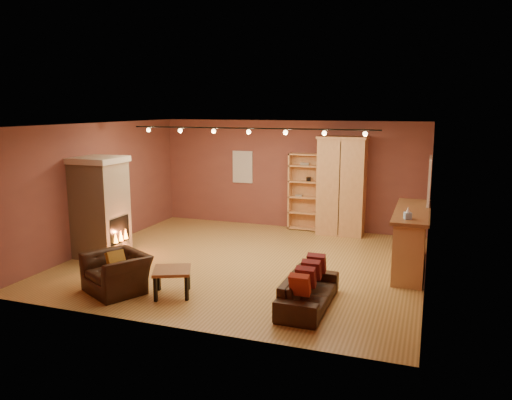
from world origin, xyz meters
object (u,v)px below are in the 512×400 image
at_px(fireplace, 101,207).
at_px(armchair, 116,266).
at_px(bookcase, 305,191).
at_px(loveseat, 308,285).
at_px(bar_counter, 411,239).
at_px(armoire, 342,186).
at_px(coffee_table, 172,273).

distance_m(fireplace, armchair, 2.38).
height_order(bookcase, armchair, bookcase).
relative_size(loveseat, armchair, 1.40).
xyz_separation_m(bookcase, bar_counter, (2.75, -2.48, -0.40)).
height_order(armoire, armchair, armoire).
xyz_separation_m(armoire, loveseat, (0.34, -4.78, -0.87)).
bearing_deg(armchair, coffee_table, 37.53).
height_order(bar_counter, coffee_table, bar_counter).
xyz_separation_m(loveseat, armchair, (-3.26, -0.46, 0.10)).
bearing_deg(armoire, bar_counter, -52.09).
bearing_deg(loveseat, fireplace, 75.86).
distance_m(fireplace, bar_counter, 6.38).
xyz_separation_m(fireplace, bar_counter, (6.24, 1.26, -0.46)).
xyz_separation_m(fireplace, armchair, (1.54, -1.70, -0.61)).
bearing_deg(armoire, fireplace, -141.61).
height_order(fireplace, bookcase, fireplace).
height_order(fireplace, bar_counter, fireplace).
distance_m(fireplace, armoire, 5.70).
relative_size(fireplace, armchair, 1.74).
height_order(bookcase, bar_counter, bookcase).
height_order(armoire, loveseat, armoire).
xyz_separation_m(fireplace, armoire, (4.47, 3.54, 0.16)).
relative_size(bookcase, armchair, 1.62).
distance_m(loveseat, coffee_table, 2.30).
distance_m(bar_counter, armchair, 5.56).
distance_m(bookcase, coffee_table, 5.41).
bearing_deg(bookcase, loveseat, -75.21).
bearing_deg(loveseat, armoire, 4.37).
relative_size(fireplace, loveseat, 1.24).
relative_size(bookcase, bar_counter, 0.80).
bearing_deg(fireplace, loveseat, -14.46).
height_order(loveseat, armchair, armchair).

